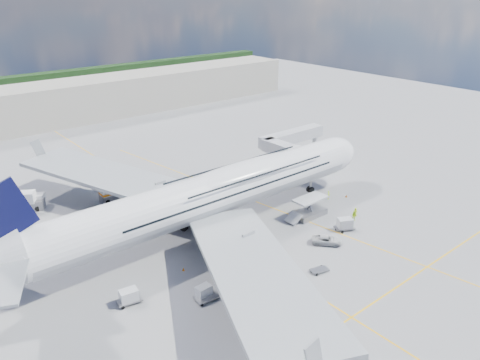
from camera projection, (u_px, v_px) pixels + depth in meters
ground at (250, 254)px, 74.11m from camera, size 300.00×300.00×0.00m
taxi_line_main at (250, 254)px, 74.11m from camera, size 0.25×220.00×0.01m
taxi_line_cross at (351, 317)px, 59.90m from camera, size 120.00×0.25×0.01m
taxi_line_diag at (271, 207)px, 89.45m from camera, size 14.16×99.06×0.01m
airliner at (213, 194)px, 78.71m from camera, size 77.26×79.15×23.71m
jet_bridge at (290, 143)px, 103.87m from camera, size 18.80×12.10×8.50m
cargo_loader at (309, 210)px, 85.58m from camera, size 8.53×3.20×3.67m
terminal at (42, 106)px, 139.26m from camera, size 180.00×16.00×12.00m
tree_line at (104, 76)px, 195.53m from camera, size 160.00×6.00×8.00m
dolly_row_a at (207, 298)px, 63.09m from camera, size 3.33×1.99×0.47m
dolly_row_b at (204, 291)px, 63.42m from camera, size 2.86×1.62×1.77m
dolly_row_c at (262, 271)px, 68.97m from camera, size 3.83×2.86×0.50m
dolly_back at (129, 296)px, 62.22m from camera, size 3.44×2.20×2.03m
dolly_nose_far at (345, 224)px, 80.93m from camera, size 3.82×3.16×2.13m
dolly_nose_near at (319, 270)px, 69.36m from camera, size 3.02×2.16×0.40m
baggage_tug at (264, 320)px, 58.38m from camera, size 2.74×1.87×1.57m
catering_truck_inner at (114, 193)px, 91.84m from camera, size 5.84×2.32×3.50m
catering_truck_outer at (27, 201)px, 87.99m from camera, size 6.76×5.09×3.72m
service_van at (327, 240)px, 76.68m from camera, size 5.01×5.31×1.39m
crew_nose at (329, 195)px, 92.59m from camera, size 0.76×0.68×1.75m
crew_loader at (354, 216)px, 84.06m from camera, size 1.11×1.17×1.90m
crew_wing at (234, 277)px, 66.54m from camera, size 0.77×1.23×1.95m
crew_van at (355, 212)px, 85.76m from camera, size 0.96×0.93×1.66m
crew_tug at (260, 265)px, 69.55m from camera, size 1.17×0.80×1.68m
cone_nose at (346, 196)px, 93.69m from camera, size 0.43×0.43×0.55m
cone_wing_left_inner at (134, 199)px, 92.21m from camera, size 0.39×0.39×0.49m
cone_wing_left_outer at (117, 206)px, 89.59m from camera, size 0.42×0.42×0.54m
cone_wing_right_inner at (183, 269)px, 69.63m from camera, size 0.38×0.38×0.48m
cone_wing_right_outer at (305, 333)px, 56.74m from camera, size 0.46×0.46×0.59m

